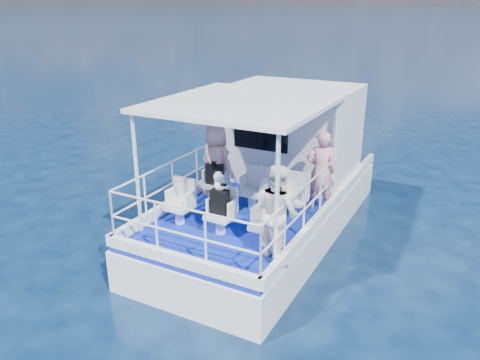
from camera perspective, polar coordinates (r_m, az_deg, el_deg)
name	(u,v)px	position (r m, az deg, el deg)	size (l,w,h in m)	color
ground	(248,250)	(9.90, 0.92, -8.53)	(2000.00, 2000.00, 0.00)	black
hull	(267,231)	(10.70, 3.37, -6.21)	(3.00, 7.00, 1.60)	white
deck	(268,196)	(10.34, 3.47, -2.00)	(2.90, 6.90, 0.10)	#0A1D95
cabin	(292,132)	(11.11, 6.40, 5.78)	(2.85, 2.00, 2.20)	white
canopy	(244,103)	(8.63, 0.43, 9.39)	(3.00, 3.20, 0.08)	white
canopy_posts	(242,163)	(8.89, 0.27, 2.10)	(2.77, 2.97, 2.20)	white
railings	(234,198)	(8.83, -0.72, -2.19)	(2.84, 3.59, 1.00)	white
seat_port_fwd	(215,191)	(9.98, -3.13, -1.36)	(0.48, 0.46, 0.38)	silver
seat_center_fwd	(252,199)	(9.58, 1.50, -2.31)	(0.48, 0.46, 0.38)	silver
seat_stbd_fwd	(293,207)	(9.25, 6.51, -3.31)	(0.48, 0.46, 0.38)	silver
seat_port_aft	(180,214)	(8.99, -7.38, -4.10)	(0.48, 0.46, 0.38)	silver
seat_center_aft	(220,223)	(8.54, -2.40, -5.31)	(0.48, 0.46, 0.38)	silver
seat_stbd_aft	(265,234)	(8.17, 3.11, -6.60)	(0.48, 0.46, 0.38)	silver
passenger_port_fwd	(216,162)	(9.85, -2.94, 2.20)	(0.61, 0.43, 1.63)	#F2AB9C
passenger_stbd_fwd	(321,171)	(9.45, 9.83, 1.12)	(0.60, 0.39, 1.64)	pink
passenger_stbd_aft	(278,212)	(7.52, 4.64, -3.93)	(0.78, 0.61, 1.61)	white
backpack_port	(214,174)	(9.79, -3.14, 0.75)	(0.34, 0.19, 0.44)	black
backpack_center	(220,202)	(8.35, -2.49, -2.73)	(0.31, 0.18, 0.47)	black
compact_camera	(214,162)	(9.70, -3.19, 2.15)	(0.10, 0.06, 0.06)	black
panda	(219,180)	(8.20, -2.52, -0.04)	(0.24, 0.20, 0.36)	white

